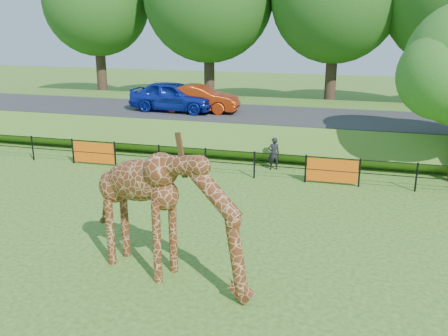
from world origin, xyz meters
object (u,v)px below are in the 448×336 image
Objects in this scene: giraffe at (169,216)px; visitor at (274,153)px; car_red at (199,99)px; car_blue at (174,96)px.

giraffe is 3.36× the size of visitor.
giraffe reaches higher than visitor.
car_blue is at bearing 94.65° from car_red.
visitor is at bearing -120.93° from car_blue.
giraffe is at bearing -166.92° from car_red.
giraffe is 1.02× the size of car_blue.
visitor is (0.93, 9.55, -0.96)m from giraffe.
car_blue is 3.30× the size of visitor.
giraffe is 1.13× the size of car_red.
giraffe is at bearing -155.64° from car_blue.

